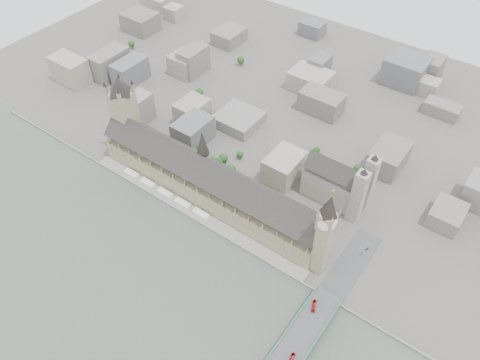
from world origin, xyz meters
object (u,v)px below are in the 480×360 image
Objects in this scene: car_approach at (367,249)px; red_bus_south at (292,359)px; elizabeth_tower at (325,230)px; westminster_abbey at (338,183)px; red_bus_north at (314,306)px; palace_of_westminster at (209,182)px; victoria_tower at (124,112)px.

red_bus_south is at bearing -71.05° from car_approach.
elizabeth_tower is 96.91m from westminster_abbey.
red_bus_north reaches higher than car_approach.
red_bus_south is at bearing -73.00° from westminster_abbey.
elizabeth_tower is 65.78m from red_bus_north.
victoria_tower reaches higher than palace_of_westminster.
red_bus_south reaches higher than car_approach.
red_bus_north is 1.05× the size of red_bus_south.
red_bus_south is at bearing -21.10° from victoria_tower.
red_bus_north is (157.39, -54.27, -10.87)m from palace_of_westminster.
red_bus_north is at bearing -12.23° from victoria_tower.
westminster_abbey is at bearing 88.45° from red_bus_north.
elizabeth_tower is at bearing -3.96° from victoria_tower.
red_bus_north is at bearing 88.02° from red_bus_south.
elizabeth_tower is at bearing 93.22° from red_bus_north.
westminster_abbey is at bearing 16.50° from victoria_tower.
palace_of_westminster reaches higher than car_approach.
westminster_abbey reaches higher than red_bus_north.
palace_of_westminster is 134.09m from westminster_abbey.
elizabeth_tower is 1.07× the size of victoria_tower.
car_approach is at bearing 9.19° from palace_of_westminster.
victoria_tower is at bearing -163.50° from westminster_abbey.
red_bus_south is (55.08, -180.12, -13.32)m from westminster_abbey.
red_bus_south is (8.61, -50.55, -0.07)m from red_bus_north.
westminster_abbey is 188.82m from red_bus_south.
red_bus_south is 2.48× the size of car_approach.
elizabeth_tower is 260.64m from victoria_tower.
car_approach is (57.07, -48.12, -14.20)m from westminster_abbey.
palace_of_westminster is 142.94m from elizabeth_tower.
westminster_abbey reaches higher than car_approach.
palace_of_westminster is 196.63m from red_bus_south.
westminster_abbey is (-27.08, 87.00, -33.01)m from elizabeth_tower.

